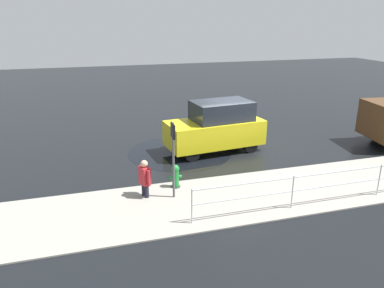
{
  "coord_description": "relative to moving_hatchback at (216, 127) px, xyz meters",
  "views": [
    {
      "loc": [
        6.06,
        13.73,
        5.26
      ],
      "look_at": [
        2.45,
        1.45,
        0.9
      ],
      "focal_mm": 35.0,
      "sensor_mm": 36.0,
      "label": 1
    }
  ],
  "objects": [
    {
      "name": "metal_railing",
      "position": [
        -1.87,
        5.32,
        -0.29
      ],
      "size": [
        8.98,
        0.04,
        1.05
      ],
      "color": "#B7BABF",
      "rests_on": "ground"
    },
    {
      "name": "sign_post",
      "position": [
        2.69,
        3.69,
        0.55
      ],
      "size": [
        0.07,
        0.44,
        2.4
      ],
      "color": "#4C4C51",
      "rests_on": "ground"
    },
    {
      "name": "moving_hatchback",
      "position": [
        0.0,
        0.0,
        0.0
      ],
      "size": [
        4.07,
        2.13,
        2.06
      ],
      "color": "yellow",
      "rests_on": "ground"
    },
    {
      "name": "kerb_strip",
      "position": [
        -1.0,
        4.2,
        -1.01
      ],
      "size": [
        24.0,
        3.2,
        0.04
      ],
      "primitive_type": "cube",
      "color": "gray",
      "rests_on": "ground"
    },
    {
      "name": "pedestrian",
      "position": [
        3.52,
        3.4,
        -0.34
      ],
      "size": [
        0.35,
        0.54,
        1.22
      ],
      "color": "#B2262D",
      "rests_on": "ground"
    },
    {
      "name": "ground_plane",
      "position": [
        -1.0,
        -0.0,
        -1.03
      ],
      "size": [
        60.0,
        60.0,
        0.0
      ],
      "primitive_type": "plane",
      "color": "black"
    },
    {
      "name": "puddle_patch",
      "position": [
        1.49,
        -0.23,
        -1.02
      ],
      "size": [
        4.24,
        4.24,
        0.01
      ],
      "primitive_type": "cylinder",
      "color": "black",
      "rests_on": "ground"
    },
    {
      "name": "fire_hydrant",
      "position": [
        2.47,
        3.0,
        -0.63
      ],
      "size": [
        0.42,
        0.31,
        0.8
      ],
      "color": "#197A2D",
      "rests_on": "ground"
    }
  ]
}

